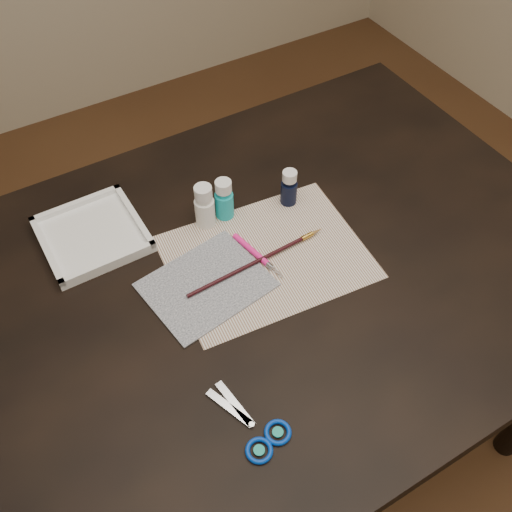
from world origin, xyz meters
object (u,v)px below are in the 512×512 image
paint_bottle_navy (289,187)px  scissors (242,421)px  canvas (206,285)px  paper (266,257)px  paint_bottle_cyan (224,199)px  palette_tray (92,234)px  paint_bottle_white (204,206)px

paint_bottle_navy → scissors: 0.49m
canvas → scissors: 0.27m
paper → paint_bottle_cyan: paint_bottle_cyan is taller
paint_bottle_cyan → paint_bottle_navy: size_ratio=1.11×
paint_bottle_navy → scissors: paint_bottle_navy is taller
paint_bottle_navy → palette_tray: paint_bottle_navy is taller
paint_bottle_navy → scissors: size_ratio=0.50×
canvas → paint_bottle_white: paint_bottle_white is taller
scissors → palette_tray: bearing=-13.3°
paper → paint_bottle_cyan: 0.15m
paint_bottle_navy → palette_tray: (-0.39, 0.11, -0.03)m
paper → paint_bottle_navy: size_ratio=4.50×
canvas → paint_bottle_white: bearing=63.1°
scissors → paint_bottle_white: bearing=-40.8°
paint_bottle_white → scissors: (-0.14, -0.40, -0.04)m
paper → paint_bottle_cyan: size_ratio=4.05×
scissors → paper: bearing=-58.6°
paint_bottle_cyan → scissors: paint_bottle_cyan is taller
paper → palette_tray: (-0.27, 0.21, 0.01)m
canvas → paint_bottle_cyan: bearing=50.8°
paint_bottle_white → palette_tray: 0.23m
paper → palette_tray: size_ratio=1.94×
paint_bottle_cyan → paper: bearing=-83.3°
paint_bottle_white → scissors: size_ratio=0.59×
canvas → paint_bottle_white: (0.07, 0.14, 0.05)m
paint_bottle_white → palette_tray: size_ratio=0.51×
paper → palette_tray: palette_tray is taller
paint_bottle_cyan → paint_bottle_white: bearing=179.8°
paint_bottle_cyan → paint_bottle_navy: 0.14m
paint_bottle_cyan → scissors: bearing=-114.9°
canvas → paint_bottle_navy: (0.25, 0.11, 0.04)m
canvas → paint_bottle_cyan: paint_bottle_cyan is taller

